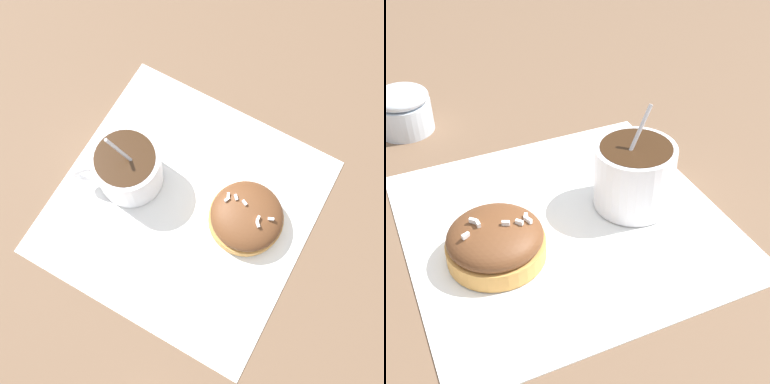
% 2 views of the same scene
% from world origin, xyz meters
% --- Properties ---
extents(ground_plane, '(3.00, 3.00, 0.00)m').
position_xyz_m(ground_plane, '(0.00, 0.00, 0.00)').
color(ground_plane, brown).
extents(paper_napkin, '(0.35, 0.35, 0.00)m').
position_xyz_m(paper_napkin, '(0.00, 0.00, 0.00)').
color(paper_napkin, white).
rests_on(paper_napkin, ground_plane).
extents(coffee_cup, '(0.10, 0.08, 0.11)m').
position_xyz_m(coffee_cup, '(0.08, -0.01, 0.04)').
color(coffee_cup, white).
rests_on(coffee_cup, paper_napkin).
extents(frosted_pastry, '(0.09, 0.09, 0.04)m').
position_xyz_m(frosted_pastry, '(-0.08, -0.01, 0.02)').
color(frosted_pastry, '#D19347').
rests_on(frosted_pastry, paper_napkin).
extents(sugar_bowl, '(0.07, 0.07, 0.06)m').
position_xyz_m(sugar_bowl, '(-0.08, 0.27, 0.03)').
color(sugar_bowl, silver).
rests_on(sugar_bowl, ground_plane).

